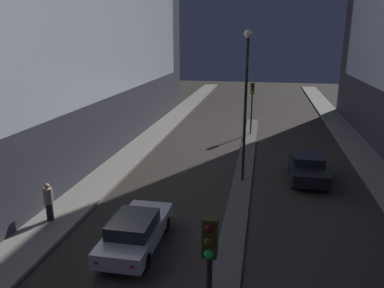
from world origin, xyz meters
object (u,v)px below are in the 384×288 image
(street_lamp, at_px, (246,89))
(car_left_lane, at_px, (136,231))
(car_right_lane, at_px, (308,168))
(pedestrian_on_left_sidewalk, at_px, (49,201))
(traffic_light_near, at_px, (209,265))
(traffic_light_mid, at_px, (252,96))

(street_lamp, xyz_separation_m, car_left_lane, (-3.65, -7.72, -4.54))
(car_right_lane, bearing_deg, pedestrian_on_left_sidewalk, -147.25)
(street_lamp, distance_m, car_left_lane, 9.67)
(traffic_light_near, distance_m, car_right_lane, 14.71)
(traffic_light_near, relative_size, car_right_lane, 1.01)
(car_left_lane, distance_m, pedestrian_on_left_sidewalk, 4.54)
(traffic_light_near, relative_size, street_lamp, 0.52)
(traffic_light_mid, distance_m, street_lamp, 11.08)
(car_right_lane, relative_size, pedestrian_on_left_sidewalk, 2.44)
(traffic_light_mid, height_order, car_right_lane, traffic_light_mid)
(traffic_light_near, distance_m, street_lamp, 13.24)
(traffic_light_mid, xyz_separation_m, pedestrian_on_left_sidewalk, (-8.03, -17.45, -2.16))
(traffic_light_mid, relative_size, pedestrian_on_left_sidewalk, 2.46)
(car_right_lane, height_order, pedestrian_on_left_sidewalk, pedestrian_on_left_sidewalk)
(traffic_light_mid, bearing_deg, car_right_lane, -69.81)
(traffic_light_near, relative_size, traffic_light_mid, 1.00)
(traffic_light_mid, height_order, pedestrian_on_left_sidewalk, traffic_light_mid)
(pedestrian_on_left_sidewalk, bearing_deg, street_lamp, 39.28)
(traffic_light_mid, distance_m, car_left_lane, 19.13)
(traffic_light_near, xyz_separation_m, street_lamp, (0.00, 13.09, 2.04))
(traffic_light_mid, bearing_deg, pedestrian_on_left_sidewalk, -114.70)
(traffic_light_mid, height_order, car_left_lane, traffic_light_mid)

